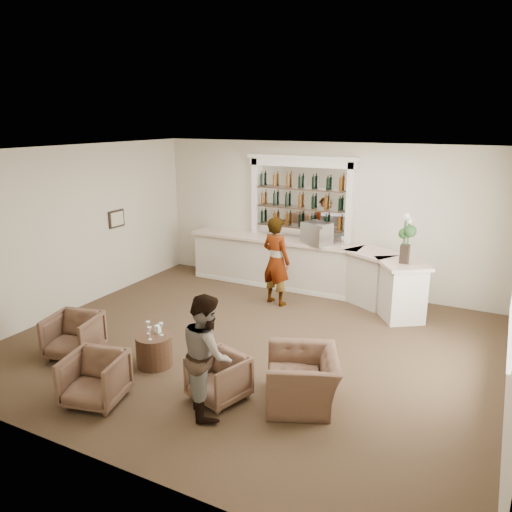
{
  "coord_description": "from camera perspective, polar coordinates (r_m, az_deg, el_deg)",
  "views": [
    {
      "loc": [
        3.72,
        -7.04,
        3.8
      ],
      "look_at": [
        -0.35,
        0.9,
        1.33
      ],
      "focal_mm": 35.0,
      "sensor_mm": 36.0,
      "label": 1
    }
  ],
  "objects": [
    {
      "name": "flower_vase",
      "position": [
        9.76,
        16.78,
        2.26
      ],
      "size": [
        0.25,
        0.25,
        0.95
      ],
      "color": "black",
      "rests_on": "bar_counter"
    },
    {
      "name": "back_bar_alcove",
      "position": [
        11.4,
        5.1,
        6.52
      ],
      "size": [
        2.64,
        0.25,
        3.0
      ],
      "color": "white",
      "rests_on": "ground"
    },
    {
      "name": "napkin_holder",
      "position": [
        8.17,
        -11.17,
        -8.18
      ],
      "size": [
        0.08,
        0.08,
        0.12
      ],
      "primitive_type": "cube",
      "color": "white",
      "rests_on": "cocktail_table"
    },
    {
      "name": "cocktail_table",
      "position": [
        8.19,
        -11.55,
        -10.53
      ],
      "size": [
        0.57,
        0.57,
        0.5
      ],
      "primitive_type": "cylinder",
      "color": "#4D3121",
      "rests_on": "ground"
    },
    {
      "name": "espresso_machine",
      "position": [
        10.89,
        6.96,
        2.57
      ],
      "size": [
        0.68,
        0.63,
        0.49
      ],
      "primitive_type": "cube",
      "rotation": [
        0.0,
        0.0,
        -0.36
      ],
      "color": "#ABABAF",
      "rests_on": "bar_counter"
    },
    {
      "name": "wine_glass_tbl_a",
      "position": [
        8.13,
        -12.22,
        -8.0
      ],
      "size": [
        0.07,
        0.07,
        0.21
      ],
      "primitive_type": null,
      "color": "white",
      "rests_on": "cocktail_table"
    },
    {
      "name": "wine_glass_tbl_c",
      "position": [
        7.92,
        -12.05,
        -8.64
      ],
      "size": [
        0.07,
        0.07,
        0.21
      ],
      "primitive_type": null,
      "color": "white",
      "rests_on": "cocktail_table"
    },
    {
      "name": "wine_glass_bar_right",
      "position": [
        10.86,
        9.85,
        1.66
      ],
      "size": [
        0.07,
        0.07,
        0.21
      ],
      "primitive_type": null,
      "color": "white",
      "rests_on": "bar_counter"
    },
    {
      "name": "armchair_far",
      "position": [
        7.05,
        5.31,
        -13.79
      ],
      "size": [
        1.32,
        1.39,
        0.71
      ],
      "primitive_type": "imported",
      "rotation": [
        0.0,
        0.0,
        -1.15
      ],
      "color": "brown",
      "rests_on": "ground"
    },
    {
      "name": "sommelier",
      "position": [
        10.36,
        2.31,
        -0.57
      ],
      "size": [
        0.78,
        0.62,
        1.87
      ],
      "primitive_type": "imported",
      "rotation": [
        0.0,
        0.0,
        2.86
      ],
      "color": "gray",
      "rests_on": "ground"
    },
    {
      "name": "armchair_left",
      "position": [
        8.79,
        -20.12,
        -8.55
      ],
      "size": [
        0.93,
        0.95,
        0.72
      ],
      "primitive_type": "imported",
      "rotation": [
        0.0,
        0.0,
        0.23
      ],
      "color": "brown",
      "rests_on": "ground"
    },
    {
      "name": "wine_glass_tbl_b",
      "position": [
        8.04,
        -10.77,
        -8.21
      ],
      "size": [
        0.07,
        0.07,
        0.21
      ],
      "primitive_type": null,
      "color": "white",
      "rests_on": "cocktail_table"
    },
    {
      "name": "wine_glass_bar_left",
      "position": [
        11.13,
        5.26,
        2.17
      ],
      "size": [
        0.07,
        0.07,
        0.21
      ],
      "primitive_type": null,
      "color": "white",
      "rests_on": "bar_counter"
    },
    {
      "name": "room_shell",
      "position": [
        8.65,
        2.43,
        5.77
      ],
      "size": [
        8.04,
        7.02,
        3.32
      ],
      "color": "beige",
      "rests_on": "ground"
    },
    {
      "name": "ground",
      "position": [
        8.82,
        -0.68,
        -10.01
      ],
      "size": [
        8.0,
        8.0,
        0.0
      ],
      "primitive_type": "plane",
      "color": "#4D3D26",
      "rests_on": "ground"
    },
    {
      "name": "armchair_center",
      "position": [
        7.37,
        -17.94,
        -13.21
      ],
      "size": [
        0.92,
        0.94,
        0.71
      ],
      "primitive_type": "imported",
      "rotation": [
        0.0,
        0.0,
        0.24
      ],
      "color": "brown",
      "rests_on": "ground"
    },
    {
      "name": "armchair_right",
      "position": [
        7.13,
        -4.31,
        -13.71
      ],
      "size": [
        0.88,
        0.89,
        0.65
      ],
      "primitive_type": "imported",
      "rotation": [
        0.0,
        0.0,
        -0.3
      ],
      "color": "brown",
      "rests_on": "ground"
    },
    {
      "name": "bar_counter",
      "position": [
        11.23,
        5.71,
        -1.27
      ],
      "size": [
        5.72,
        1.8,
        1.14
      ],
      "color": "beige",
      "rests_on": "ground"
    },
    {
      "name": "guest",
      "position": [
        6.66,
        -5.63,
        -11.12
      ],
      "size": [
        1.0,
        1.01,
        1.65
      ],
      "primitive_type": "imported",
      "rotation": [
        0.0,
        0.0,
        2.29
      ],
      "color": "gray",
      "rests_on": "ground"
    }
  ]
}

